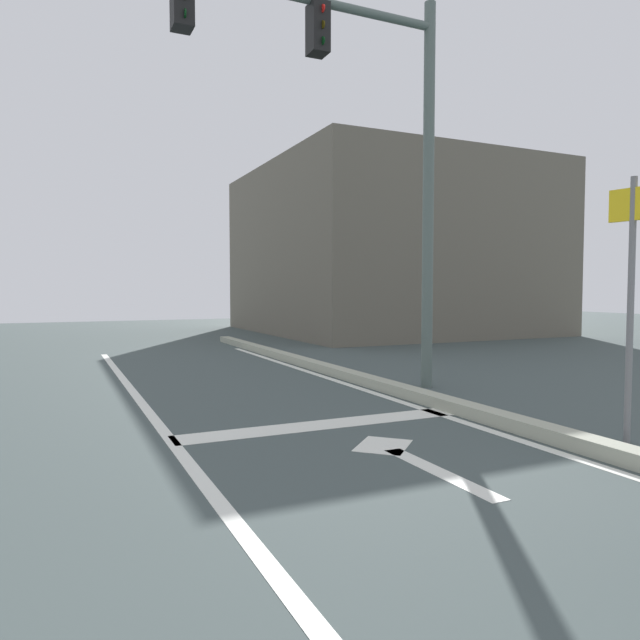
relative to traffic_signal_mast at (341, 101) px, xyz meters
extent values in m
cube|color=silver|center=(-2.55, -3.53, -3.93)|extent=(0.12, 20.00, 0.01)
cube|color=silver|center=(0.46, -3.53, -3.93)|extent=(0.12, 20.00, 0.01)
cube|color=silver|center=(-0.97, -1.50, -3.93)|extent=(3.16, 0.40, 0.01)
cube|color=silver|center=(-0.81, -3.32, -3.93)|extent=(0.16, 1.40, 0.01)
cube|color=silver|center=(-0.81, -2.47, -3.93)|extent=(0.71, 0.71, 0.01)
cube|color=#A0A48F|center=(0.71, -3.53, -3.86)|extent=(0.24, 24.00, 0.14)
cylinder|color=#53635D|center=(1.41, 0.00, -1.19)|extent=(0.16, 0.16, 5.49)
cube|color=black|center=(-0.34, 0.00, 0.86)|extent=(0.24, 0.28, 0.64)
cylinder|color=red|center=(-0.34, -0.15, 1.06)|extent=(0.02, 0.10, 0.10)
cylinder|color=#3C3106|center=(-0.34, -0.15, 0.86)|extent=(0.02, 0.10, 0.10)
cylinder|color=black|center=(-0.34, -0.15, 0.66)|extent=(0.02, 0.10, 0.10)
cube|color=black|center=(-2.09, 0.00, 0.86)|extent=(0.24, 0.28, 0.64)
cylinder|color=black|center=(-2.09, -0.15, 0.66)|extent=(0.02, 0.10, 0.10)
cylinder|color=slate|center=(1.31, -3.34, -2.70)|extent=(0.06, 0.06, 2.46)
cube|color=yellow|center=(1.31, -3.34, -1.72)|extent=(0.12, 0.44, 0.30)
cube|color=#656053|center=(6.82, 10.08, -1.24)|extent=(8.42, 8.93, 5.39)
camera|label=1|loc=(-3.53, -6.99, -2.50)|focal=32.53mm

